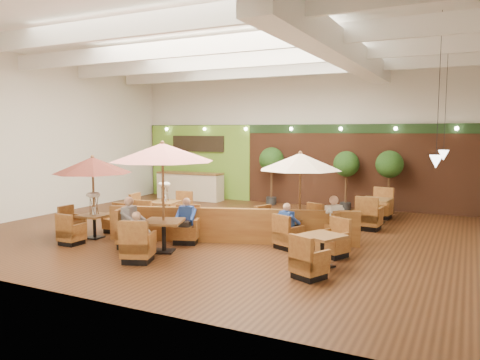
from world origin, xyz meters
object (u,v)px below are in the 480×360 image
Objects in this scene: table_3 at (159,210)px; table_0 at (92,179)px; diner_1 at (186,216)px; diner_3 at (288,220)px; service_counter at (190,186)px; table_2 at (300,180)px; table_4 at (322,251)px; diner_0 at (138,231)px; table_5 at (375,212)px; table_1 at (160,173)px; topiary_2 at (389,167)px; diner_4 at (332,215)px; topiary_1 at (346,166)px; diner_2 at (131,217)px; booth_divider at (231,226)px; topiary_0 at (272,162)px.

table_0 is at bearing -106.02° from table_3.
diner_1 is 1.06× the size of diner_3.
table_2 is at bearing -37.71° from service_counter.
table_0 is at bearing -146.08° from diner_3.
diner_0 is (-3.85, -1.49, 0.38)m from table_4.
table_0 is 5.50m from diner_3.
table_5 is (6.27, 3.02, -0.05)m from table_3.
table_1 is at bearing -113.51° from table_2.
topiary_2 reaches higher than table_3.
table_2 is at bearing 121.23° from diner_4.
table_1 is 3.93m from table_3.
diner_0 is at bearing -114.26° from topiary_2.
table_4 is at bearing -12.83° from table_1.
diner_3 is at bearing -102.91° from table_5.
table_2 is 0.90× the size of table_5.
topiary_1 reaches higher than table_4.
table_1 is at bearing 72.38° from diner_1.
booth_divider is at bearing 115.38° from diner_2.
table_5 is 3.93× the size of diner_0.
topiary_1 is 2.62× the size of diner_2.
diner_4 is (3.49, 1.56, 0.03)m from diner_1.
topiary_0 is at bearing 163.78° from diner_2.
topiary_1 is 2.64× the size of diner_4.
table_5 is 3.30× the size of diner_2.
diner_1 is at bearing -86.12° from topiary_0.
topiary_2 reaches higher than service_counter.
topiary_2 is at bearing 42.73° from table_1.
topiary_0 is 2.72× the size of diner_2.
service_counter is 7.68m from table_0.
diner_4 is (4.49, 2.56, -0.00)m from diner_2.
topiary_0 is 4.55m from topiary_2.
table_1 reaches higher than table_2.
diner_2 is (-5.00, -5.90, 0.38)m from table_5.
diner_3 is at bearing -42.09° from service_counter.
table_0 is 0.91× the size of table_2.
service_counter is 9.34m from diner_4.
topiary_0 is 6.83m from diner_4.
diner_3 is at bearing -67.28° from table_2.
diner_3 is (6.82, -6.16, 0.14)m from service_counter.
topiary_1 is (4.79, 5.14, 1.21)m from table_3.
table_3 is 8.25m from topiary_2.
diner_2 is (-3.53, -8.03, -0.88)m from topiary_1.
service_counter is at bearing 172.20° from table_5.
topiary_0 reaches higher than table_4.
topiary_1 is at bearing 110.91° from diner_3.
table_1 is 1.09× the size of table_4.
table_3 is at bearing -161.12° from table_2.
table_0 is 1.92m from diner_2.
topiary_1 is 3.12× the size of diner_0.
diner_2 is (-0.52, -8.03, -0.95)m from topiary_0.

